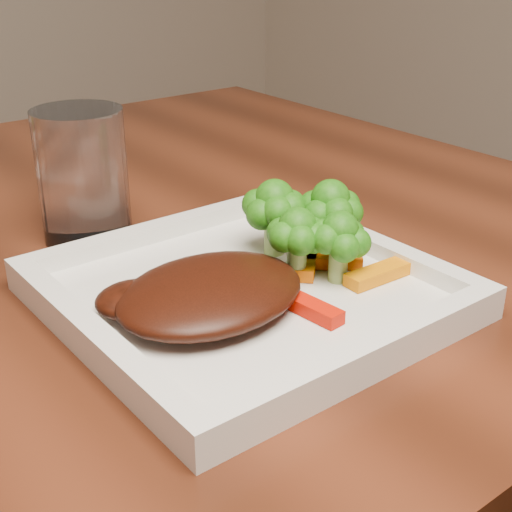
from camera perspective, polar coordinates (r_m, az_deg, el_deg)
plate at (r=0.54m, az=-0.83°, el=-3.23°), size 0.27×0.27×0.01m
steak at (r=0.51m, az=-3.66°, el=-2.95°), size 0.15×0.12×0.03m
broccoli_0 at (r=0.59m, az=1.48°, el=3.35°), size 0.08×0.08×0.07m
broccoli_1 at (r=0.59m, az=5.91°, el=3.09°), size 0.08×0.08×0.06m
broccoli_2 at (r=0.55m, az=6.67°, el=0.84°), size 0.07×0.07×0.06m
broccoli_3 at (r=0.55m, az=3.31°, el=1.12°), size 0.06×0.06×0.06m
carrot_1 at (r=0.56m, az=9.97°, el=-1.34°), size 0.06×0.02×0.01m
carrot_2 at (r=0.51m, az=4.27°, el=-4.11°), size 0.02×0.06×0.01m
carrot_3 at (r=0.63m, az=4.35°, el=1.94°), size 0.05×0.02×0.01m
carrot_5 at (r=0.58m, az=5.99°, el=-0.42°), size 0.05×0.04×0.01m
carrot_6 at (r=0.58m, az=4.02°, el=-0.29°), size 0.06×0.06×0.01m
drinking_glass at (r=0.66m, az=-13.68°, el=6.24°), size 0.10×0.10×0.12m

